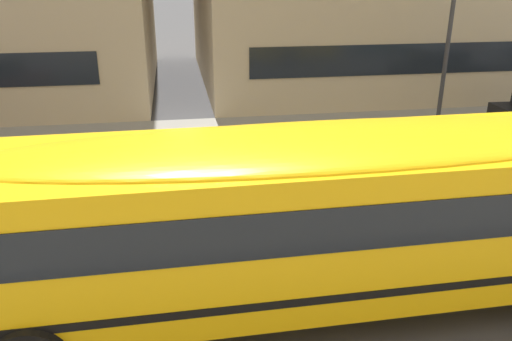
{
  "coord_description": "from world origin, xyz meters",
  "views": [
    {
      "loc": [
        -5.11,
        -8.65,
        5.04
      ],
      "look_at": [
        -3.87,
        -0.97,
        1.95
      ],
      "focal_mm": 36.06,
      "sensor_mm": 36.0,
      "label": 1
    }
  ],
  "objects": [
    {
      "name": "sidewalk_far",
      "position": [
        0.0,
        7.65,
        0.01
      ],
      "size": [
        120.0,
        3.0,
        0.01
      ],
      "primitive_type": "cube",
      "color": "gray",
      "rests_on": "ground_plane"
    },
    {
      "name": "lane_centreline",
      "position": [
        0.0,
        0.0,
        0.0
      ],
      "size": [
        110.0,
        0.16,
        0.01
      ],
      "primitive_type": "cube",
      "color": "silver",
      "rests_on": "ground_plane"
    },
    {
      "name": "ground_plane",
      "position": [
        0.0,
        0.0,
        0.0
      ],
      "size": [
        400.0,
        400.0,
        0.0
      ],
      "primitive_type": "plane",
      "color": "#424244"
    },
    {
      "name": "school_bus",
      "position": [
        -2.72,
        -1.93,
        1.69
      ],
      "size": [
        12.72,
        3.01,
        2.84
      ],
      "rotation": [
        0.0,
        0.0,
        0.01
      ],
      "color": "yellow",
      "rests_on": "ground_plane"
    }
  ]
}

